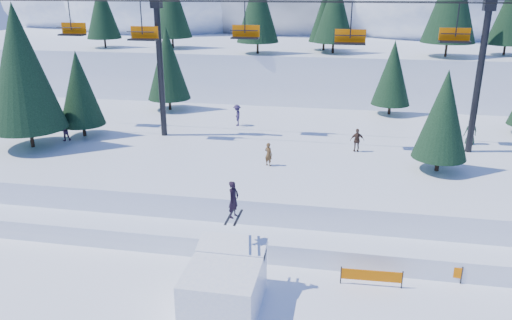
% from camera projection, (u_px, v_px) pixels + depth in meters
% --- Properties ---
extents(mid_shelf, '(70.00, 22.00, 2.50)m').
position_uv_depth(mid_shelf, '(281.00, 157.00, 36.99)').
color(mid_shelf, white).
rests_on(mid_shelf, ground).
extents(berm, '(70.00, 6.00, 1.10)m').
position_uv_depth(berm, '(256.00, 226.00, 27.94)').
color(berm, white).
rests_on(berm, ground).
extents(mountain_ridge, '(119.00, 60.46, 26.46)m').
position_uv_depth(mountain_ridge, '(296.00, 8.00, 86.44)').
color(mountain_ridge, white).
rests_on(mountain_ridge, ground).
extents(jump_kicker, '(3.09, 4.33, 5.34)m').
position_uv_depth(jump_kicker, '(225.00, 284.00, 21.45)').
color(jump_kicker, white).
rests_on(jump_kicker, ground).
extents(chairlift, '(46.00, 3.21, 10.28)m').
position_uv_depth(chairlift, '(308.00, 47.00, 34.08)').
color(chairlift, black).
rests_on(chairlift, mid_shelf).
extents(conifer_stand, '(62.58, 18.70, 9.87)m').
position_uv_depth(conifer_stand, '(299.00, 80.00, 35.03)').
color(conifer_stand, black).
rests_on(conifer_stand, mid_shelf).
extents(distant_skiers, '(30.05, 9.90, 1.87)m').
position_uv_depth(distant_skiers, '(290.00, 128.00, 36.76)').
color(distant_skiers, '#402B21').
rests_on(distant_skiers, mid_shelf).
extents(banner_near, '(2.86, 0.17, 0.90)m').
position_uv_depth(banner_near, '(371.00, 276.00, 23.19)').
color(banner_near, black).
rests_on(banner_near, ground).
extents(banner_far, '(2.84, 0.37, 0.90)m').
position_uv_depth(banner_far, '(430.00, 269.00, 23.74)').
color(banner_far, black).
rests_on(banner_far, ground).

